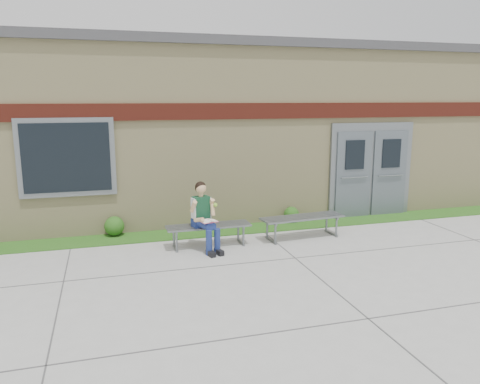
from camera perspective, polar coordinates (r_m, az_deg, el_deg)
name	(u,v)px	position (r m, az deg, el deg)	size (l,w,h in m)	color
ground	(251,273)	(7.95, 1.41, -9.89)	(80.00, 80.00, 0.00)	#9E9E99
grass_strip	(216,231)	(10.32, -2.96, -4.79)	(16.00, 0.80, 0.02)	#204E14
school_building	(187,126)	(13.26, -6.44, 7.95)	(16.20, 6.22, 4.20)	beige
bench_left	(209,230)	(9.26, -3.86, -4.62)	(1.66, 0.47, 0.43)	slate
bench_right	(302,221)	(9.86, 7.59, -3.57)	(1.81, 0.64, 0.46)	slate
girl	(204,215)	(8.96, -4.36, -2.86)	(0.54, 0.84, 1.32)	navy
shrub_mid	(114,226)	(10.26, -15.07, -4.03)	(0.41, 0.41, 0.41)	#204E14
shrub_east	(291,214)	(11.07, 6.28, -2.72)	(0.36, 0.36, 0.36)	#204E14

